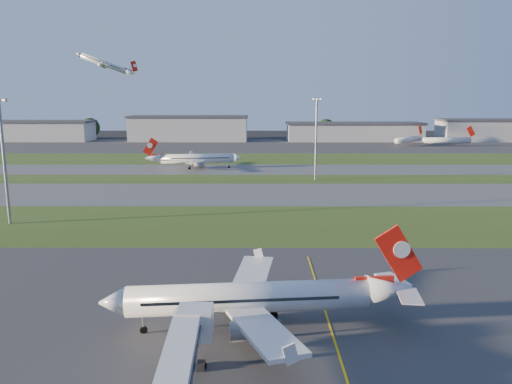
{
  "coord_description": "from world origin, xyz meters",
  "views": [
    {
      "loc": [
        -3.32,
        -48.75,
        25.91
      ],
      "look_at": [
        -3.65,
        50.86,
        7.0
      ],
      "focal_mm": 35.0,
      "sensor_mm": 36.0,
      "label": 1
    }
  ],
  "objects_px": {
    "airliner_parked": "(251,298)",
    "mini_jet_far": "(447,140)",
    "light_mast_centre": "(316,134)",
    "mini_jet_near": "(409,139)",
    "airliner_taxiing": "(197,159)",
    "light_mast_west": "(4,153)"
  },
  "relations": [
    {
      "from": "mini_jet_near",
      "to": "mini_jet_far",
      "type": "bearing_deg",
      "value": -59.96
    },
    {
      "from": "airliner_taxiing",
      "to": "airliner_parked",
      "type": "bearing_deg",
      "value": 92.03
    },
    {
      "from": "light_mast_centre",
      "to": "airliner_parked",
      "type": "bearing_deg",
      "value": -100.37
    },
    {
      "from": "airliner_taxiing",
      "to": "light_mast_centre",
      "type": "xyz_separation_m",
      "value": [
        40.81,
        -26.27,
        11.17
      ]
    },
    {
      "from": "airliner_taxiing",
      "to": "light_mast_centre",
      "type": "bearing_deg",
      "value": 139.76
    },
    {
      "from": "airliner_parked",
      "to": "airliner_taxiing",
      "type": "relative_size",
      "value": 1.02
    },
    {
      "from": "airliner_parked",
      "to": "light_mast_west",
      "type": "bearing_deg",
      "value": 131.26
    },
    {
      "from": "airliner_parked",
      "to": "light_mast_centre",
      "type": "relative_size",
      "value": 1.31
    },
    {
      "from": "mini_jet_near",
      "to": "mini_jet_far",
      "type": "relative_size",
      "value": 0.76
    },
    {
      "from": "airliner_parked",
      "to": "light_mast_centre",
      "type": "xyz_separation_m",
      "value": [
        19.01,
        103.88,
        11.12
      ]
    },
    {
      "from": "airliner_parked",
      "to": "light_mast_centre",
      "type": "bearing_deg",
      "value": 74.09
    },
    {
      "from": "airliner_parked",
      "to": "mini_jet_far",
      "type": "bearing_deg",
      "value": 59.04
    },
    {
      "from": "mini_jet_far",
      "to": "light_mast_centre",
      "type": "bearing_deg",
      "value": -130.63
    },
    {
      "from": "mini_jet_far",
      "to": "light_mast_centre",
      "type": "relative_size",
      "value": 1.11
    },
    {
      "from": "airliner_taxiing",
      "to": "light_mast_centre",
      "type": "height_order",
      "value": "light_mast_centre"
    },
    {
      "from": "mini_jet_far",
      "to": "light_mast_west",
      "type": "bearing_deg",
      "value": -136.33
    },
    {
      "from": "airliner_taxiing",
      "to": "mini_jet_far",
      "type": "height_order",
      "value": "airliner_taxiing"
    },
    {
      "from": "airliner_parked",
      "to": "airliner_taxiing",
      "type": "bearing_deg",
      "value": 93.97
    },
    {
      "from": "light_mast_west",
      "to": "light_mast_centre",
      "type": "distance_m",
      "value": 89.64
    },
    {
      "from": "airliner_parked",
      "to": "mini_jet_far",
      "type": "relative_size",
      "value": 1.18
    },
    {
      "from": "mini_jet_near",
      "to": "airliner_taxiing",
      "type": "bearing_deg",
      "value": 175.11
    },
    {
      "from": "airliner_parked",
      "to": "mini_jet_near",
      "type": "xyz_separation_m",
      "value": [
        83.62,
        221.19,
        -0.41
      ]
    }
  ]
}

